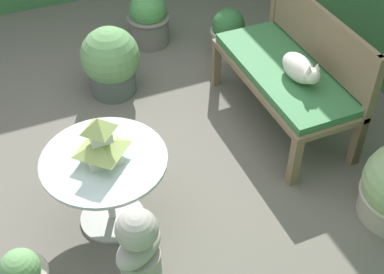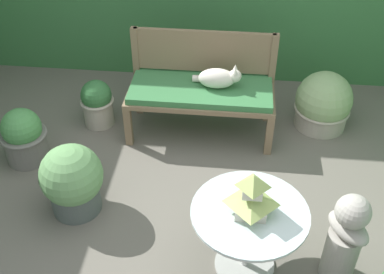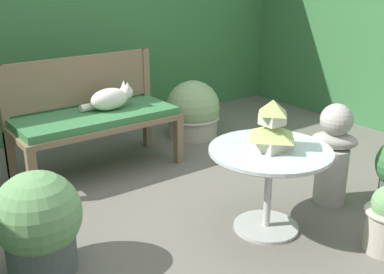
{
  "view_description": "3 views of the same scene",
  "coord_description": "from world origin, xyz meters",
  "px_view_note": "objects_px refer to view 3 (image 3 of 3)",
  "views": [
    {
      "loc": [
        2.46,
        -0.82,
        2.6
      ],
      "look_at": [
        0.21,
        0.14,
        0.38
      ],
      "focal_mm": 50.0,
      "sensor_mm": 36.0,
      "label": 1
    },
    {
      "loc": [
        0.19,
        -2.43,
        2.65
      ],
      "look_at": [
        -0.09,
        0.18,
        0.55
      ],
      "focal_mm": 45.0,
      "sensor_mm": 36.0,
      "label": 2
    },
    {
      "loc": [
        -1.57,
        -2.25,
        1.51
      ],
      "look_at": [
        0.29,
        0.27,
        0.39
      ],
      "focal_mm": 45.0,
      "sensor_mm": 36.0,
      "label": 3
    }
  ],
  "objects_px": {
    "garden_bust": "(333,154)",
    "potted_plant_path_edge": "(38,224)",
    "potted_plant_table_far": "(193,112)",
    "pagoda_birdhouse": "(272,128)",
    "garden_bench": "(96,122)",
    "cat": "(111,98)",
    "patio_table": "(269,166)"
  },
  "relations": [
    {
      "from": "patio_table",
      "to": "cat",
      "type": "bearing_deg",
      "value": 100.99
    },
    {
      "from": "garden_bust",
      "to": "potted_plant_table_far",
      "type": "xyz_separation_m",
      "value": [
        0.06,
        1.62,
        -0.12
      ]
    },
    {
      "from": "potted_plant_path_edge",
      "to": "garden_bust",
      "type": "bearing_deg",
      "value": -12.0
    },
    {
      "from": "pagoda_birdhouse",
      "to": "garden_bust",
      "type": "bearing_deg",
      "value": -0.04
    },
    {
      "from": "garden_bench",
      "to": "cat",
      "type": "distance_m",
      "value": 0.21
    },
    {
      "from": "cat",
      "to": "garden_bust",
      "type": "distance_m",
      "value": 1.69
    },
    {
      "from": "potted_plant_table_far",
      "to": "potted_plant_path_edge",
      "type": "xyz_separation_m",
      "value": [
        -1.89,
        -1.23,
        0.05
      ]
    },
    {
      "from": "garden_bench",
      "to": "garden_bust",
      "type": "xyz_separation_m",
      "value": [
        1.01,
        -1.41,
        -0.05
      ]
    },
    {
      "from": "garden_bust",
      "to": "potted_plant_path_edge",
      "type": "xyz_separation_m",
      "value": [
        -1.83,
        0.39,
        -0.07
      ]
    },
    {
      "from": "garden_bench",
      "to": "garden_bust",
      "type": "height_order",
      "value": "garden_bust"
    },
    {
      "from": "patio_table",
      "to": "pagoda_birdhouse",
      "type": "bearing_deg",
      "value": -75.96
    },
    {
      "from": "garden_bench",
      "to": "potted_plant_table_far",
      "type": "height_order",
      "value": "potted_plant_table_far"
    },
    {
      "from": "cat",
      "to": "patio_table",
      "type": "relative_size",
      "value": 0.58
    },
    {
      "from": "pagoda_birdhouse",
      "to": "garden_bust",
      "type": "distance_m",
      "value": 0.66
    },
    {
      "from": "garden_bust",
      "to": "potted_plant_path_edge",
      "type": "relative_size",
      "value": 1.24
    },
    {
      "from": "patio_table",
      "to": "potted_plant_path_edge",
      "type": "distance_m",
      "value": 1.31
    },
    {
      "from": "patio_table",
      "to": "pagoda_birdhouse",
      "type": "relative_size",
      "value": 2.45
    },
    {
      "from": "potted_plant_table_far",
      "to": "garden_bust",
      "type": "bearing_deg",
      "value": -92.11
    },
    {
      "from": "patio_table",
      "to": "garden_bust",
      "type": "relative_size",
      "value": 1.04
    },
    {
      "from": "potted_plant_path_edge",
      "to": "patio_table",
      "type": "bearing_deg",
      "value": -17.35
    },
    {
      "from": "garden_bench",
      "to": "pagoda_birdhouse",
      "type": "xyz_separation_m",
      "value": [
        0.42,
        -1.41,
        0.25
      ]
    },
    {
      "from": "pagoda_birdhouse",
      "to": "potted_plant_table_far",
      "type": "relative_size",
      "value": 0.56
    },
    {
      "from": "potted_plant_table_far",
      "to": "potted_plant_path_edge",
      "type": "bearing_deg",
      "value": -146.89
    },
    {
      "from": "garden_bust",
      "to": "potted_plant_table_far",
      "type": "relative_size",
      "value": 1.31
    },
    {
      "from": "garden_bust",
      "to": "patio_table",
      "type": "bearing_deg",
      "value": -125.02
    },
    {
      "from": "cat",
      "to": "garden_bust",
      "type": "height_order",
      "value": "garden_bust"
    },
    {
      "from": "garden_bench",
      "to": "pagoda_birdhouse",
      "type": "relative_size",
      "value": 4.26
    },
    {
      "from": "cat",
      "to": "pagoda_birdhouse",
      "type": "xyz_separation_m",
      "value": [
        0.28,
        -1.43,
        0.09
      ]
    },
    {
      "from": "pagoda_birdhouse",
      "to": "potted_plant_path_edge",
      "type": "distance_m",
      "value": 1.36
    },
    {
      "from": "garden_bust",
      "to": "garden_bench",
      "type": "bearing_deg",
      "value": -179.42
    },
    {
      "from": "patio_table",
      "to": "potted_plant_path_edge",
      "type": "xyz_separation_m",
      "value": [
        -1.25,
        0.39,
        -0.13
      ]
    },
    {
      "from": "garden_bench",
      "to": "cat",
      "type": "bearing_deg",
      "value": 8.46
    }
  ]
}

